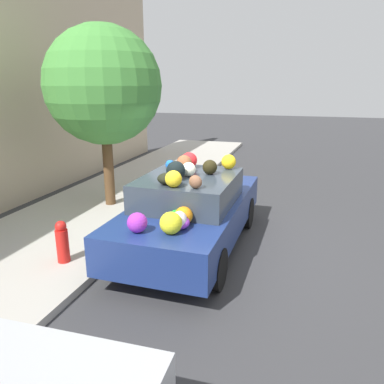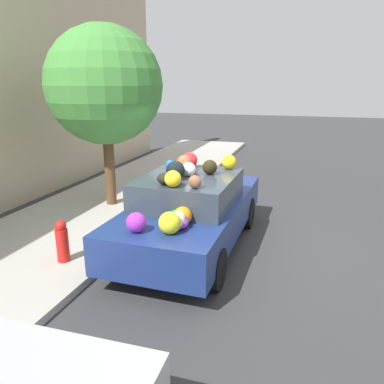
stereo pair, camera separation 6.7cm
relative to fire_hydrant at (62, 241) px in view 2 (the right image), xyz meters
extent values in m
plane|color=#38383A|center=(1.40, -1.78, -0.47)|extent=(60.00, 60.00, 0.00)
cube|color=#B2ADA3|center=(1.40, 0.92, -0.41)|extent=(24.00, 3.20, 0.12)
cylinder|color=brown|center=(2.94, 0.76, 0.57)|extent=(0.24, 0.24, 1.83)
sphere|color=#47933D|center=(2.94, 0.76, 2.40)|extent=(2.60, 2.60, 2.60)
cylinder|color=red|center=(0.00, 0.00, -0.07)|extent=(0.20, 0.20, 0.55)
sphere|color=red|center=(0.00, 0.00, 0.26)|extent=(0.18, 0.18, 0.18)
cube|color=navy|center=(1.40, -1.75, 0.15)|extent=(4.18, 1.81, 0.60)
cube|color=#333D47|center=(1.24, -1.75, 0.68)|extent=(1.89, 1.57, 0.47)
cylinder|color=black|center=(2.71, -0.98, -0.15)|extent=(0.64, 0.19, 0.63)
cylinder|color=black|center=(2.68, -2.58, -0.15)|extent=(0.64, 0.19, 0.63)
cylinder|color=black|center=(0.13, -0.93, -0.15)|extent=(0.64, 0.19, 0.63)
cylinder|color=black|center=(0.10, -2.53, -0.15)|extent=(0.64, 0.19, 0.63)
sphere|color=blue|center=(1.63, -1.27, 1.01)|extent=(0.24, 0.24, 0.17)
sphere|color=orange|center=(0.22, -1.99, 0.58)|extent=(0.38, 0.38, 0.27)
sphere|color=black|center=(0.93, -1.62, 1.08)|extent=(0.41, 0.41, 0.31)
sphere|color=purple|center=(-0.27, -1.47, 0.59)|extent=(0.40, 0.40, 0.29)
sphere|color=red|center=(1.83, -1.57, 1.07)|extent=(0.33, 0.33, 0.30)
sphere|color=yellow|center=(1.99, -2.29, 1.05)|extent=(0.38, 0.38, 0.27)
ellipsoid|color=black|center=(0.64, -1.59, 1.01)|extent=(0.38, 0.37, 0.18)
sphere|color=pink|center=(2.31, -1.35, 0.52)|extent=(0.17, 0.17, 0.15)
ellipsoid|color=#AB3FCA|center=(0.03, -1.98, 0.54)|extent=(0.43, 0.43, 0.19)
ellipsoid|color=brown|center=(0.53, -2.07, 1.02)|extent=(0.27, 0.29, 0.20)
sphere|color=white|center=(1.23, -1.75, 1.04)|extent=(0.32, 0.32, 0.24)
ellipsoid|color=white|center=(0.01, -1.99, 0.58)|extent=(0.33, 0.28, 0.27)
ellipsoid|color=pink|center=(1.49, -2.08, 0.99)|extent=(0.21, 0.18, 0.14)
ellipsoid|color=brown|center=(3.11, -1.26, 0.54)|extent=(0.26, 0.25, 0.19)
sphere|color=yellow|center=(-0.18, -1.93, 0.60)|extent=(0.43, 0.43, 0.31)
sphere|color=black|center=(1.46, -2.06, 1.05)|extent=(0.36, 0.36, 0.26)
sphere|color=green|center=(0.24, -1.86, 0.55)|extent=(0.26, 0.26, 0.20)
sphere|color=yellow|center=(0.50, -1.73, 1.05)|extent=(0.31, 0.31, 0.26)
ellipsoid|color=brown|center=(1.45, -1.59, 1.08)|extent=(0.41, 0.40, 0.31)
sphere|color=white|center=(3.26, -1.13, 0.58)|extent=(0.36, 0.36, 0.26)
camera|label=1|loc=(-4.70, -3.60, 2.45)|focal=35.00mm
camera|label=2|loc=(-4.68, -3.66, 2.45)|focal=35.00mm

